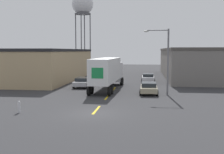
# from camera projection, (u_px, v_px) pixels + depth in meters

# --- Properties ---
(ground_plane) EXTENTS (160.00, 160.00, 0.00)m
(ground_plane) POSITION_uv_depth(u_px,v_px,m) (93.00, 114.00, 22.19)
(ground_plane) COLOR #333335
(road_centerline) EXTENTS (0.20, 16.45, 0.01)m
(road_centerline) POSITION_uv_depth(u_px,v_px,m) (107.00, 97.00, 30.06)
(road_centerline) COLOR gold
(road_centerline) RESTS_ON ground_plane
(warehouse_left) EXTENTS (8.21, 25.01, 5.24)m
(warehouse_left) POSITION_uv_depth(u_px,v_px,m) (53.00, 64.00, 47.59)
(warehouse_left) COLOR tan
(warehouse_left) RESTS_ON ground_plane
(warehouse_right) EXTENTS (10.18, 29.65, 5.42)m
(warehouse_right) POSITION_uv_depth(u_px,v_px,m) (192.00, 63.00, 52.39)
(warehouse_right) COLOR slate
(warehouse_right) RESTS_ON ground_plane
(semi_truck) EXTENTS (3.12, 12.87, 4.03)m
(semi_truck) POSITION_uv_depth(u_px,v_px,m) (108.00, 71.00, 35.93)
(semi_truck) COLOR silver
(semi_truck) RESTS_ON ground_plane
(parked_car_right_mid) EXTENTS (2.08, 4.57, 1.33)m
(parked_car_right_mid) POSITION_uv_depth(u_px,v_px,m) (149.00, 88.00, 32.38)
(parked_car_right_mid) COLOR tan
(parked_car_right_mid) RESTS_ON ground_plane
(parked_car_left_far) EXTENTS (2.08, 4.57, 1.33)m
(parked_car_left_far) POSITION_uv_depth(u_px,v_px,m) (83.00, 82.00, 38.30)
(parked_car_left_far) COLOR #B2B2B7
(parked_car_left_far) RESTS_ON ground_plane
(parked_car_right_far) EXTENTS (2.08, 4.57, 1.33)m
(parked_car_right_far) POSITION_uv_depth(u_px,v_px,m) (148.00, 77.00, 44.76)
(parked_car_right_far) COLOR silver
(parked_car_right_far) RESTS_ON ground_plane
(water_tower) EXTENTS (6.05, 6.05, 21.22)m
(water_tower) POSITION_uv_depth(u_px,v_px,m) (83.00, 5.00, 79.64)
(water_tower) COLOR #47474C
(water_tower) RESTS_ON ground_plane
(street_lamp) EXTENTS (2.83, 0.32, 7.37)m
(street_lamp) POSITION_uv_depth(u_px,v_px,m) (165.00, 56.00, 31.11)
(street_lamp) COLOR slate
(street_lamp) RESTS_ON ground_plane
(fire_hydrant) EXTENTS (0.22, 0.22, 0.96)m
(fire_hydrant) POSITION_uv_depth(u_px,v_px,m) (19.00, 107.00, 22.47)
(fire_hydrant) COLOR silver
(fire_hydrant) RESTS_ON ground_plane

